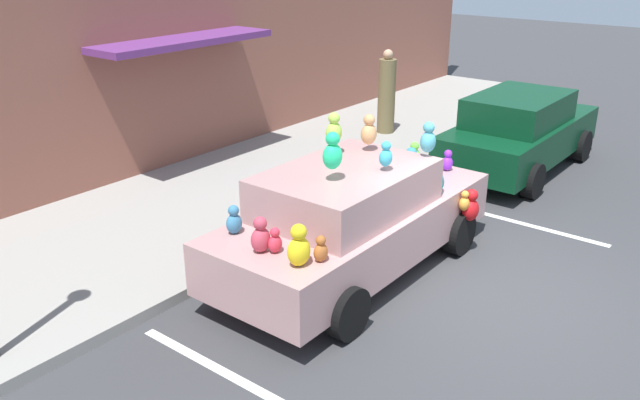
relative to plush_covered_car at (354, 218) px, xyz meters
name	(u,v)px	position (x,y,z in m)	size (l,w,h in m)	color
ground_plane	(492,294)	(0.62, -1.78, -0.81)	(60.00, 60.00, 0.00)	#38383A
sidewalk	(221,200)	(0.62, 3.22, -0.74)	(24.00, 4.00, 0.15)	gray
storefront_building	(125,5)	(0.63, 5.37, 2.38)	(24.00, 1.25, 6.40)	brown
parking_stripe_front	(497,217)	(3.02, -0.78, -0.81)	(0.12, 3.60, 0.01)	silver
parking_stripe_rear	(261,392)	(-2.68, -0.78, -0.81)	(0.12, 3.60, 0.01)	silver
plush_covered_car	(354,218)	(0.00, 0.00, 0.00)	(4.44, 2.10, 2.15)	tan
parked_sedan_behind	(519,131)	(5.47, -0.06, -0.02)	(4.26, 1.87, 1.54)	#0A381E
teddy_bear_on_sidewalk	(304,193)	(0.98, 1.66, -0.34)	(0.36, 0.30, 0.68)	pink
pedestrian_walking_past	(387,95)	(5.74, 3.17, 0.20)	(0.39, 0.39, 1.87)	brown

